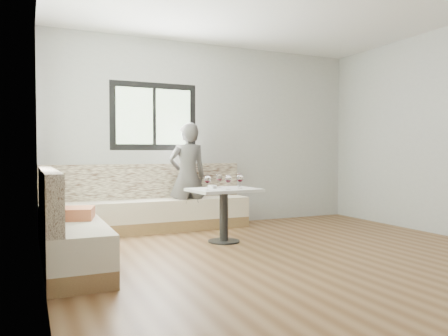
# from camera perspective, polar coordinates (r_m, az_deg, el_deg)

# --- Properties ---
(room) EXTENTS (5.01, 5.01, 2.81)m
(room) POSITION_cam_1_polar(r_m,az_deg,el_deg) (4.67, 8.77, 5.63)
(room) COLOR brown
(room) RESTS_ON ground
(banquette) EXTENTS (2.90, 2.80, 0.95)m
(banquette) POSITION_cam_1_polar(r_m,az_deg,el_deg) (5.60, -13.56, -6.08)
(banquette) COLOR olive
(banquette) RESTS_ON ground
(table) EXTENTS (0.86, 0.69, 0.67)m
(table) POSITION_cam_1_polar(r_m,az_deg,el_deg) (5.45, -0.03, -4.46)
(table) COLOR black
(table) RESTS_ON ground
(person) EXTENTS (0.57, 0.38, 1.54)m
(person) POSITION_cam_1_polar(r_m,az_deg,el_deg) (6.33, -4.79, -1.11)
(person) COLOR #514D4A
(person) RESTS_ON ground
(olive_ramekin) EXTENTS (0.11, 0.11, 0.04)m
(olive_ramekin) POSITION_cam_1_polar(r_m,az_deg,el_deg) (5.43, -1.49, -2.47)
(olive_ramekin) COLOR white
(olive_ramekin) RESTS_ON table
(wine_glass_a) EXTENTS (0.08, 0.08, 0.18)m
(wine_glass_a) POSITION_cam_1_polar(r_m,az_deg,el_deg) (5.18, -2.15, -1.54)
(wine_glass_a) COLOR white
(wine_glass_a) RESTS_ON table
(wine_glass_b) EXTENTS (0.08, 0.08, 0.18)m
(wine_glass_b) POSITION_cam_1_polar(r_m,az_deg,el_deg) (5.26, 0.56, -1.49)
(wine_glass_b) COLOR white
(wine_glass_b) RESTS_ON table
(wine_glass_c) EXTENTS (0.08, 0.08, 0.18)m
(wine_glass_c) POSITION_cam_1_polar(r_m,az_deg,el_deg) (5.39, 2.13, -1.41)
(wine_glass_c) COLOR white
(wine_glass_c) RESTS_ON table
(wine_glass_d) EXTENTS (0.08, 0.08, 0.18)m
(wine_glass_d) POSITION_cam_1_polar(r_m,az_deg,el_deg) (5.56, -0.61, -1.30)
(wine_glass_d) COLOR white
(wine_glass_d) RESTS_ON table
(wine_glass_e) EXTENTS (0.08, 0.08, 0.18)m
(wine_glass_e) POSITION_cam_1_polar(r_m,az_deg,el_deg) (5.66, 2.02, -1.24)
(wine_glass_e) COLOR white
(wine_glass_e) RESTS_ON table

